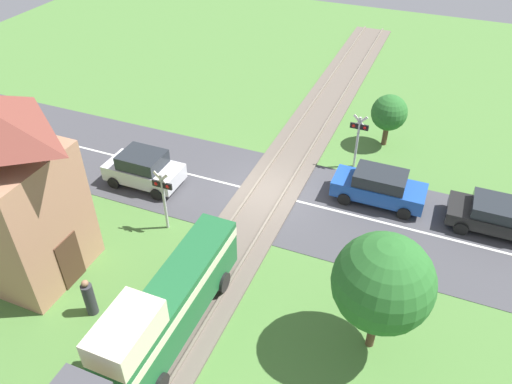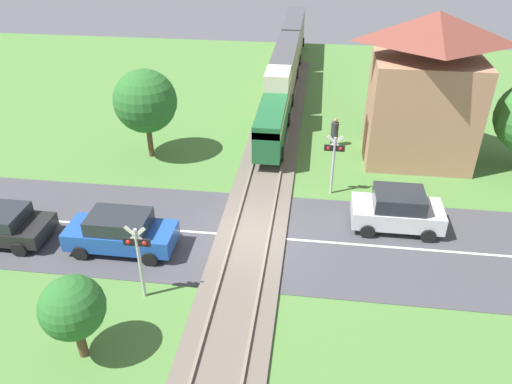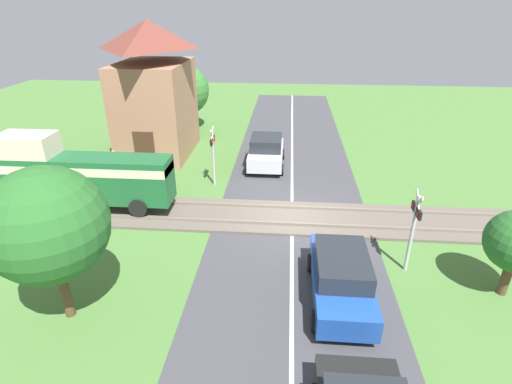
# 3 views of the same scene
# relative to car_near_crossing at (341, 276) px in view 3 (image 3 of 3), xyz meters

# --- Properties ---
(ground_plane) EXTENTS (60.00, 60.00, 0.00)m
(ground_plane) POSITION_rel_car_near_crossing_xyz_m (4.82, 1.44, -0.82)
(ground_plane) COLOR #4C7A38
(road_surface) EXTENTS (48.00, 6.40, 0.02)m
(road_surface) POSITION_rel_car_near_crossing_xyz_m (4.82, 1.44, -0.81)
(road_surface) COLOR #424247
(road_surface) RESTS_ON ground_plane
(track_bed) EXTENTS (2.80, 48.00, 0.24)m
(track_bed) POSITION_rel_car_near_crossing_xyz_m (4.82, 1.44, -0.75)
(track_bed) COLOR #665B51
(track_bed) RESTS_ON ground_plane
(car_near_crossing) EXTENTS (4.14, 1.83, 1.59)m
(car_near_crossing) POSITION_rel_car_near_crossing_xyz_m (0.00, 0.00, 0.00)
(car_near_crossing) COLOR #1E4CA8
(car_near_crossing) RESTS_ON ground_plane
(car_far_side) EXTENTS (3.63, 1.96, 1.69)m
(car_far_side) POSITION_rel_car_near_crossing_xyz_m (10.62, 2.88, 0.04)
(car_far_side) COLOR silver
(car_far_side) RESTS_ON ground_plane
(crossing_signal_west_approach) EXTENTS (0.90, 0.18, 2.91)m
(crossing_signal_west_approach) POSITION_rel_car_near_crossing_xyz_m (1.65, -2.41, 1.05)
(crossing_signal_west_approach) COLOR #B7B7B7
(crossing_signal_west_approach) RESTS_ON ground_plane
(crossing_signal_east_approach) EXTENTS (0.90, 0.18, 2.91)m
(crossing_signal_east_approach) POSITION_rel_car_near_crossing_xyz_m (7.98, 5.29, 1.05)
(crossing_signal_east_approach) COLOR #B7B7B7
(crossing_signal_east_approach) RESTS_ON ground_plane
(station_building) EXTENTS (5.49, 3.97, 7.39)m
(station_building) POSITION_rel_car_near_crossing_xyz_m (12.23, 9.30, 2.78)
(station_building) COLOR #AD7A5B
(station_building) RESTS_ON ground_plane
(pedestrian_by_station) EXTENTS (0.40, 0.40, 1.62)m
(pedestrian_by_station) POSITION_rel_car_near_crossing_xyz_m (8.13, 10.31, -0.09)
(pedestrian_by_station) COLOR #333338
(pedestrian_by_station) RESTS_ON ground_plane
(tree_by_station) EXTENTS (3.44, 3.44, 4.45)m
(tree_by_station) POSITION_rel_car_near_crossing_xyz_m (17.27, 8.94, 1.90)
(tree_by_station) COLOR brown
(tree_by_station) RESTS_ON ground_plane
(tree_roadside_hedge) EXTENTS (3.15, 3.15, 4.60)m
(tree_roadside_hedge) POSITION_rel_car_near_crossing_xyz_m (-1.36, 7.88, 2.19)
(tree_roadside_hedge) COLOR brown
(tree_roadside_hedge) RESTS_ON ground_plane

